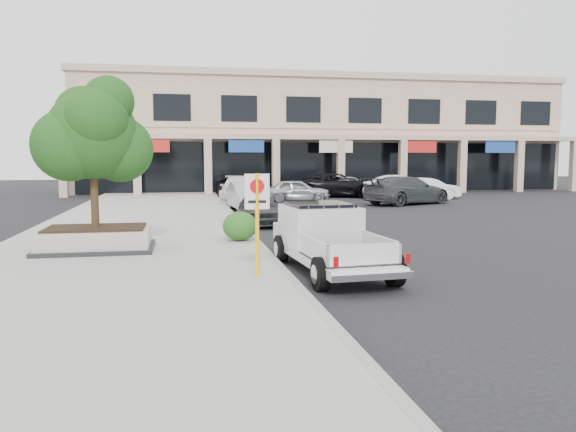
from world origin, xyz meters
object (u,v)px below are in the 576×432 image
(lot_car_e, at_px, (347,185))
(lot_car_a, at_px, (297,190))
(lot_car_f, at_px, (428,188))
(lot_car_c, at_px, (407,190))
(pickup_truck, at_px, (331,239))
(lot_car_b, at_px, (401,187))
(curb_car_d, at_px, (234,187))
(lot_car_d, at_px, (339,185))
(planter, at_px, (96,239))
(curb_car_c, at_px, (240,190))
(planter_tree, at_px, (98,136))
(curb_car_a, at_px, (259,209))
(no_parking_sign, at_px, (257,210))
(curb_car_b, at_px, (248,197))

(lot_car_e, bearing_deg, lot_car_a, 112.44)
(lot_car_f, bearing_deg, lot_car_c, 135.98)
(pickup_truck, xyz_separation_m, lot_car_b, (10.77, 22.12, -0.01))
(pickup_truck, distance_m, curb_car_d, 26.30)
(lot_car_d, bearing_deg, planter, 165.28)
(curb_car_c, xyz_separation_m, lot_car_e, (8.36, 5.34, -0.07))
(planter_tree, height_order, curb_car_d, planter_tree)
(lot_car_a, distance_m, lot_car_d, 5.08)
(planter_tree, xyz_separation_m, lot_car_d, (13.23, 21.49, -2.58))
(pickup_truck, height_order, lot_car_a, pickup_truck)
(lot_car_d, height_order, lot_car_e, lot_car_d)
(planter, xyz_separation_m, curb_car_a, (5.59, 6.47, 0.19))
(planter_tree, relative_size, lot_car_d, 0.67)
(no_parking_sign, relative_size, lot_car_e, 0.51)
(curb_car_b, xyz_separation_m, curb_car_c, (0.07, 4.84, 0.09))
(pickup_truck, height_order, lot_car_f, pickup_truck)
(no_parking_sign, height_order, lot_car_a, no_parking_sign)
(curb_car_c, bearing_deg, planter, -102.11)
(lot_car_c, bearing_deg, planter, 110.11)
(lot_car_a, bearing_deg, lot_car_e, -35.50)
(lot_car_b, distance_m, lot_car_f, 1.88)
(pickup_truck, bearing_deg, lot_car_b, 59.87)
(curb_car_d, distance_m, lot_car_b, 11.52)
(lot_car_c, bearing_deg, curb_car_b, 80.43)
(lot_car_a, bearing_deg, planter_tree, 162.80)
(lot_car_b, height_order, lot_car_e, lot_car_b)
(planter_tree, relative_size, lot_car_a, 0.96)
(lot_car_c, distance_m, lot_car_f, 4.71)
(no_parking_sign, bearing_deg, pickup_truck, 22.29)
(no_parking_sign, relative_size, lot_car_d, 0.38)
(planter_tree, distance_m, curb_car_c, 18.29)
(planter, distance_m, lot_car_f, 26.31)
(curb_car_b, bearing_deg, curb_car_a, -96.89)
(lot_car_e, bearing_deg, planter_tree, 126.39)
(planter, relative_size, lot_car_e, 0.71)
(lot_car_c, height_order, lot_car_e, lot_car_c)
(lot_car_f, bearing_deg, planter_tree, 130.15)
(planter_tree, xyz_separation_m, pickup_truck, (5.85, -3.74, -2.59))
(curb_car_b, bearing_deg, lot_car_f, 20.71)
(no_parking_sign, xyz_separation_m, lot_car_f, (14.56, 22.94, -0.92))
(planter, xyz_separation_m, curb_car_c, (5.89, 17.32, 0.36))
(curb_car_c, distance_m, curb_car_d, 5.40)
(lot_car_b, bearing_deg, lot_car_d, 54.76)
(lot_car_b, distance_m, lot_car_c, 3.78)
(lot_car_f, bearing_deg, lot_car_e, 42.26)
(curb_car_a, height_order, lot_car_d, lot_car_d)
(pickup_truck, height_order, lot_car_c, lot_car_c)
(curb_car_b, bearing_deg, lot_car_c, 9.24)
(lot_car_a, relative_size, lot_car_b, 0.85)
(curb_car_c, xyz_separation_m, lot_car_a, (3.74, 0.89, -0.13))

